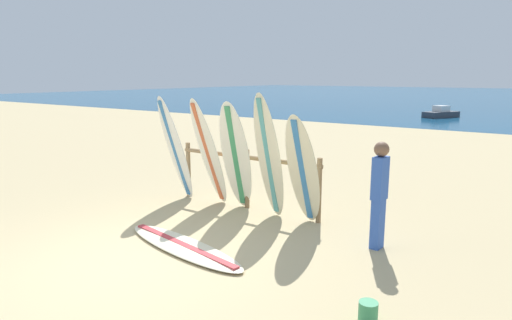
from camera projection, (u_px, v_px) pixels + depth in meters
name	position (u px, v px, depth m)	size (l,w,h in m)	color
ground_plane	(137.00, 262.00, 5.98)	(120.00, 120.00, 0.00)	tan
surfboard_rack	(247.00, 170.00, 8.31)	(3.15, 0.09, 1.14)	olive
surfboard_leaning_far_left	(176.00, 149.00, 8.71)	(0.67, 0.82, 2.15)	white
surfboard_leaning_left	(209.00, 153.00, 8.35)	(0.68, 0.88, 2.12)	white
surfboard_leaning_center_left	(236.00, 157.00, 8.02)	(0.70, 0.86, 2.09)	white
surfboard_leaning_center	(269.00, 157.00, 7.57)	(0.62, 0.67, 2.25)	beige
surfboard_leaning_center_right	(303.00, 171.00, 7.12)	(0.60, 0.95, 1.95)	beige
surfboard_lying_on_sand	(183.00, 246.00, 6.45)	(2.61, 1.00, 0.08)	beige
beachgoer_standing	(379.00, 191.00, 6.31)	(0.22, 0.27, 1.59)	#3359B2
small_boat_offshore	(441.00, 113.00, 26.63)	(1.89, 2.45, 0.71)	#333842
sand_bucket	(368.00, 312.00, 4.50)	(0.20, 0.20, 0.22)	#388C59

